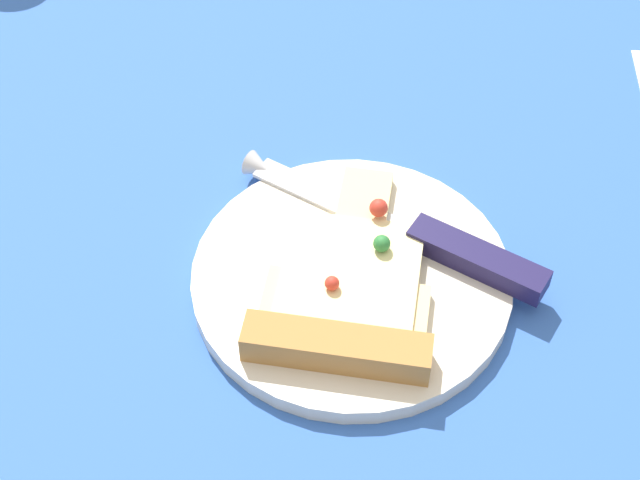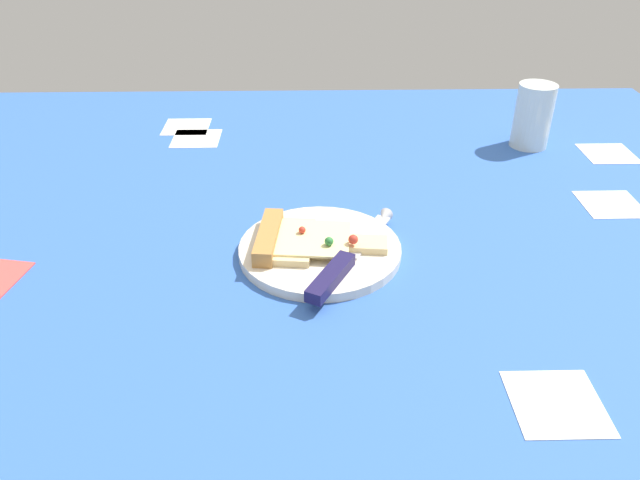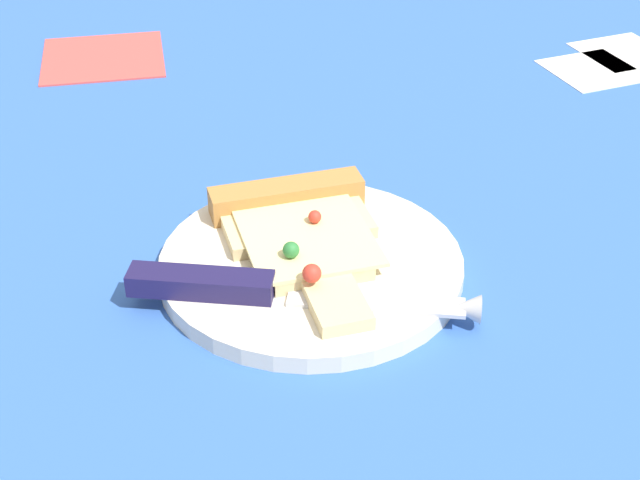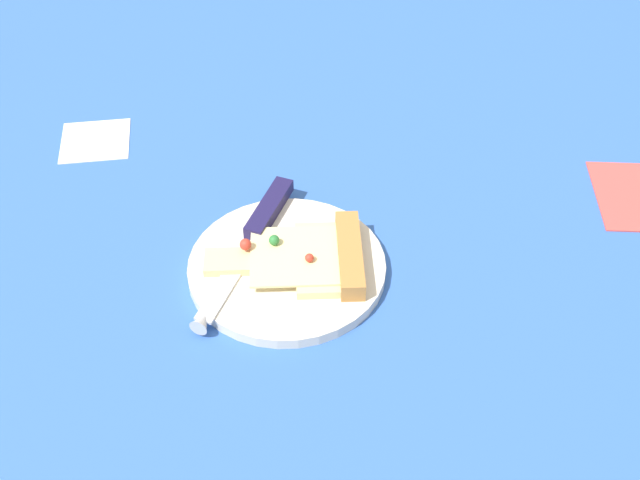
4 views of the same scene
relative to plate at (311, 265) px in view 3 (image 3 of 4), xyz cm
name	(u,v)px [view 3 (image 3 of 4)]	position (x,y,z in cm)	size (l,w,h in cm)	color
ground_plane	(261,311)	(-4.31, -1.18, -2.17)	(148.26, 148.26, 3.00)	#3360B7
plate	(311,265)	(0.00, 0.00, 0.00)	(22.08, 22.08, 1.34)	silver
pizza_slice	(301,230)	(0.22, 2.55, 1.46)	(12.19, 18.07, 2.61)	beige
knife	(267,290)	(-4.48, -3.24, 1.27)	(22.16, 13.15, 2.45)	silver
napkin	(103,57)	(-6.72, 45.68, -0.47)	(13.00, 13.00, 0.40)	#E54C47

